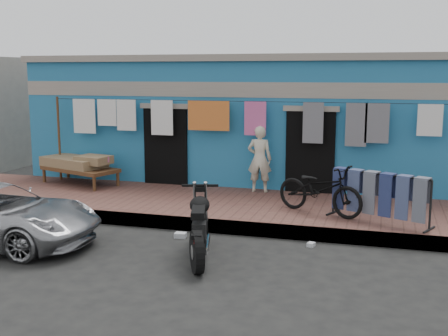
% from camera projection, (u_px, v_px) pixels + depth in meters
% --- Properties ---
extents(ground, '(80.00, 80.00, 0.00)m').
position_uv_depth(ground, '(189.00, 259.00, 8.96)').
color(ground, black).
rests_on(ground, ground).
extents(sidewalk, '(28.00, 3.00, 0.25)m').
position_uv_depth(sidewalk, '(237.00, 208.00, 11.77)').
color(sidewalk, brown).
rests_on(sidewalk, ground).
extents(curb, '(28.00, 0.10, 0.25)m').
position_uv_depth(curb, '(217.00, 226.00, 10.40)').
color(curb, gray).
rests_on(curb, ground).
extents(building, '(12.20, 5.20, 3.36)m').
position_uv_depth(building, '(275.00, 119.00, 15.28)').
color(building, '#23699A').
rests_on(building, ground).
extents(clothesline, '(10.06, 0.06, 2.10)m').
position_uv_depth(clothesline, '(233.00, 122.00, 12.79)').
color(clothesline, brown).
rests_on(clothesline, sidewalk).
extents(seated_person, '(0.57, 0.40, 1.51)m').
position_uv_depth(seated_person, '(260.00, 159.00, 12.71)').
color(seated_person, beige).
rests_on(seated_person, sidewalk).
extents(bicycle, '(1.92, 1.35, 1.18)m').
position_uv_depth(bicycle, '(320.00, 184.00, 10.75)').
color(bicycle, black).
rests_on(bicycle, sidewalk).
extents(motorcycle, '(1.53, 2.05, 1.11)m').
position_uv_depth(motorcycle, '(199.00, 225.00, 8.91)').
color(motorcycle, black).
rests_on(motorcycle, ground).
extents(charpoy, '(2.67, 2.25, 0.70)m').
position_uv_depth(charpoy, '(80.00, 170.00, 13.66)').
color(charpoy, brown).
rests_on(charpoy, sidewalk).
extents(jeans_rack, '(2.26, 1.86, 0.95)m').
position_uv_depth(jeans_rack, '(379.00, 196.00, 10.18)').
color(jeans_rack, black).
rests_on(jeans_rack, sidewalk).
extents(litter_a, '(0.22, 0.18, 0.09)m').
position_uv_depth(litter_a, '(180.00, 235.00, 10.11)').
color(litter_a, silver).
rests_on(litter_a, ground).
extents(litter_b, '(0.14, 0.17, 0.07)m').
position_uv_depth(litter_b, '(311.00, 245.00, 9.59)').
color(litter_b, silver).
rests_on(litter_b, ground).
extents(litter_c, '(0.17, 0.22, 0.09)m').
position_uv_depth(litter_c, '(199.00, 235.00, 10.14)').
color(litter_c, silver).
rests_on(litter_c, ground).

